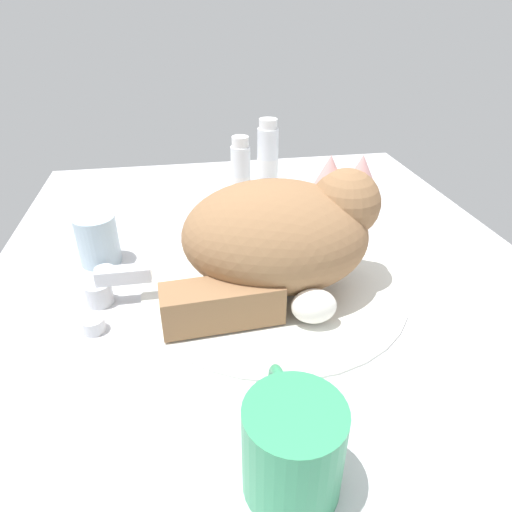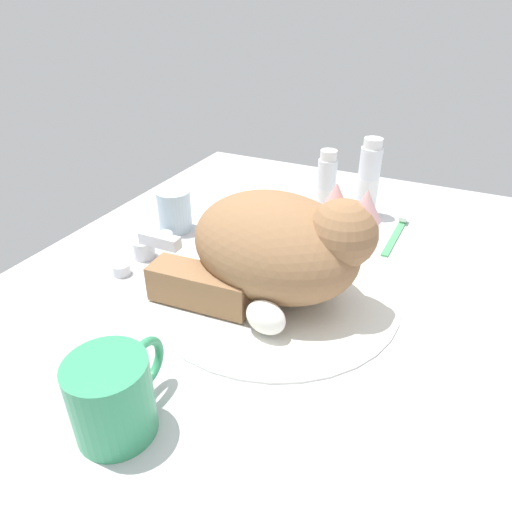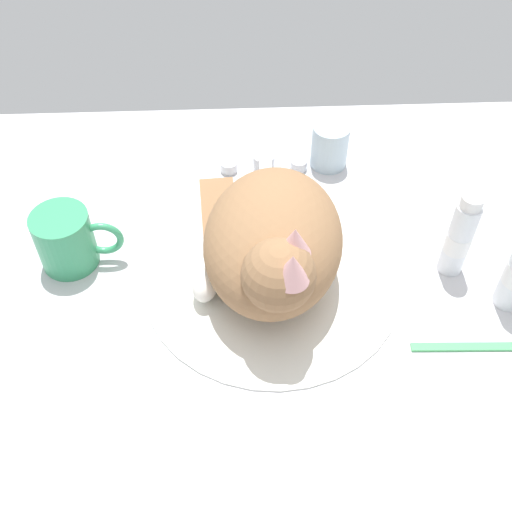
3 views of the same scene
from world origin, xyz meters
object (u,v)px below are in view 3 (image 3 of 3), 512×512
object	(u,v)px
faucet	(264,164)
toothpaste_bottle	(460,237)
toothbrush	(478,346)
rinse_cup	(330,146)
coffee_mug	(67,240)
cat	(270,244)

from	to	relation	value
faucet	toothpaste_bottle	size ratio (longest dim) A/B	1.02
faucet	toothpaste_bottle	bearing A→B (deg)	-40.00
toothbrush	toothpaste_bottle	bearing A→B (deg)	91.43
faucet	rinse_cup	bearing A→B (deg)	11.33
coffee_mug	rinse_cup	bearing A→B (deg)	26.88
coffee_mug	cat	bearing A→B (deg)	-10.73
cat	coffee_mug	xyz separation A→B (cm)	(-28.65, 5.43, -3.77)
rinse_cup	toothpaste_bottle	size ratio (longest dim) A/B	0.54
faucet	cat	world-z (taller)	cat
rinse_cup	toothpaste_bottle	xyz separation A→B (cm)	(14.97, -23.99, 2.81)
coffee_mug	toothbrush	size ratio (longest dim) A/B	0.80
toothpaste_bottle	toothbrush	xyz separation A→B (cm)	(0.35, -13.87, -6.11)
coffee_mug	toothbrush	world-z (taller)	coffee_mug
cat	coffee_mug	world-z (taller)	cat
cat	coffee_mug	bearing A→B (deg)	169.27
coffee_mug	toothbrush	bearing A→B (deg)	-17.59
cat	coffee_mug	distance (cm)	29.40
rinse_cup	toothbrush	size ratio (longest dim) A/B	0.49
cat	toothbrush	size ratio (longest dim) A/B	1.94
coffee_mug	rinse_cup	distance (cm)	44.92
faucet	toothpaste_bottle	xyz separation A→B (cm)	(25.97, -21.79, 4.53)
faucet	coffee_mug	distance (cm)	34.32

